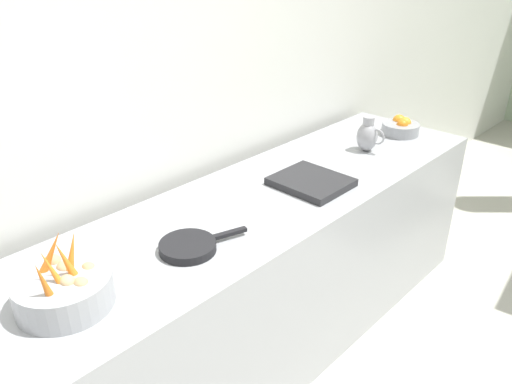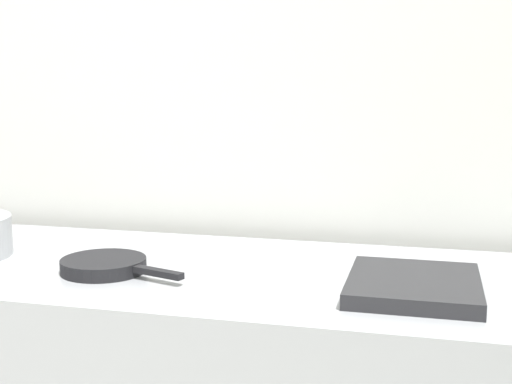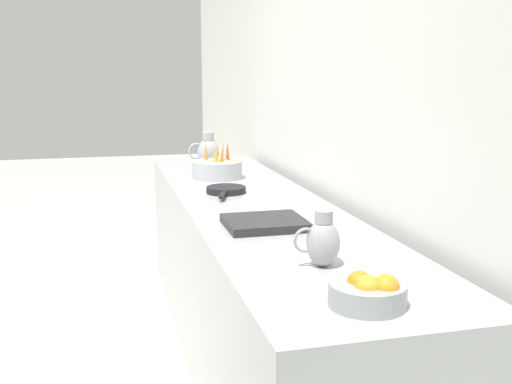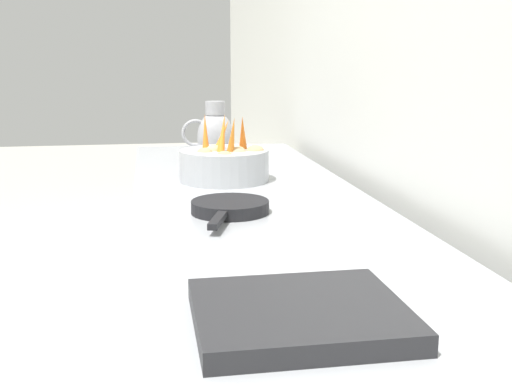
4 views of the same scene
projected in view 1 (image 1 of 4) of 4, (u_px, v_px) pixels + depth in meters
The scene contains 7 objects.
tile_wall_left at pixel (225, 39), 2.50m from camera, with size 0.10×9.42×3.00m, color silver.
prep_counter at pixel (224, 299), 2.36m from camera, with size 0.74×3.35×0.88m, color #9EA0A5.
vegetable_colander at pixel (64, 288), 1.62m from camera, with size 0.31×0.31×0.24m.
orange_bowl at pixel (401, 127), 3.07m from camera, with size 0.22×0.22×0.10m.
metal_pitcher_short at pixel (368, 136), 2.81m from camera, with size 0.17×0.12×0.20m.
counter_sink_basin at pixel (311, 182), 2.44m from camera, with size 0.34×0.30×0.04m, color #232326.
skillet_on_counter at pixel (189, 246), 1.93m from camera, with size 0.22×0.35×0.03m.
Camera 1 is at (-0.07, -1.04, 1.94)m, focal length 35.54 mm.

